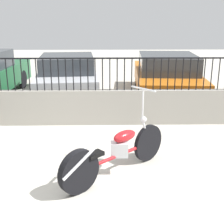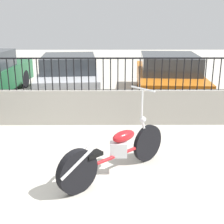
{
  "view_description": "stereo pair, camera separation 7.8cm",
  "coord_description": "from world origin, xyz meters",
  "views": [
    {
      "loc": [
        1.09,
        -4.15,
        2.52
      ],
      "look_at": [
        1.21,
        1.7,
        0.7
      ],
      "focal_mm": 50.0,
      "sensor_mm": 36.0,
      "label": 1
    },
    {
      "loc": [
        1.17,
        -4.15,
        2.52
      ],
      "look_at": [
        1.21,
        1.7,
        0.7
      ],
      "focal_mm": 50.0,
      "sensor_mm": 36.0,
      "label": 2
    }
  ],
  "objects": [
    {
      "name": "ground_plane",
      "position": [
        0.0,
        0.0,
        0.0
      ],
      "size": [
        40.0,
        40.0,
        0.0
      ],
      "primitive_type": "plane",
      "color": "#B7B2A5"
    },
    {
      "name": "low_wall",
      "position": [
        0.0,
        2.98,
        0.42
      ],
      "size": [
        10.0,
        0.18,
        0.84
      ],
      "color": "#9E998E",
      "rests_on": "ground_plane"
    },
    {
      "name": "fence_railing",
      "position": [
        0.0,
        2.98,
        1.34
      ],
      "size": [
        10.0,
        0.04,
        0.76
      ],
      "color": "black",
      "rests_on": "low_wall"
    },
    {
      "name": "motorcycle_red",
      "position": [
        1.18,
        0.39,
        0.41
      ],
      "size": [
        1.74,
        1.6,
        1.38
      ],
      "rotation": [
        0.0,
        0.0,
        0.74
      ],
      "color": "black",
      "rests_on": "ground_plane"
    },
    {
      "name": "car_silver",
      "position": [
        -0.11,
        5.58,
        0.68
      ],
      "size": [
        2.08,
        4.1,
        1.35
      ],
      "rotation": [
        0.0,
        0.0,
        1.66
      ],
      "color": "black",
      "rests_on": "ground_plane"
    },
    {
      "name": "car_orange",
      "position": [
        3.01,
        5.57,
        0.69
      ],
      "size": [
        2.14,
        4.55,
        1.37
      ],
      "rotation": [
        0.0,
        0.0,
        1.51
      ],
      "color": "black",
      "rests_on": "ground_plane"
    }
  ]
}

